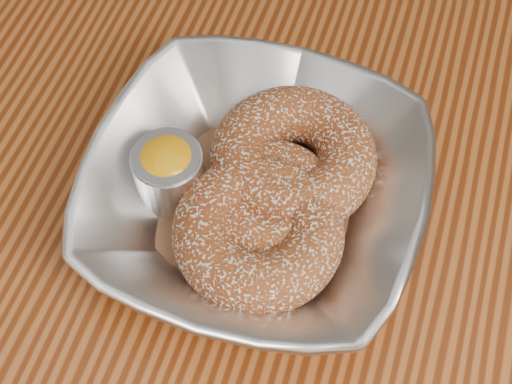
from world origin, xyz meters
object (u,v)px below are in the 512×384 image
(donut_back, at_px, (293,157))
(donut_front, at_px, (258,232))
(serving_bowl, at_px, (256,194))
(ramekin, at_px, (169,171))
(donut_extra, at_px, (270,200))
(table, at_px, (363,256))

(donut_back, bearing_deg, donut_front, -94.87)
(serving_bowl, distance_m, ramekin, 0.06)
(donut_extra, xyz_separation_m, ramekin, (-0.07, -0.00, 0.01))
(donut_front, xyz_separation_m, ramekin, (-0.07, 0.02, 0.00))
(serving_bowl, distance_m, donut_extra, 0.01)
(serving_bowl, height_order, donut_back, serving_bowl)
(table, relative_size, serving_bowl, 5.27)
(table, height_order, serving_bowl, serving_bowl)
(donut_back, xyz_separation_m, donut_extra, (-0.01, -0.04, -0.00))
(donut_back, relative_size, ramekin, 2.29)
(serving_bowl, bearing_deg, ramekin, -175.30)
(table, distance_m, donut_extra, 0.15)
(table, relative_size, donut_extra, 12.91)
(table, xyz_separation_m, donut_extra, (-0.07, -0.04, 0.13))
(table, distance_m, donut_front, 0.16)
(donut_back, distance_m, ramekin, 0.09)
(ramekin, bearing_deg, donut_back, 27.09)
(donut_front, relative_size, donut_extra, 1.22)
(donut_extra, bearing_deg, serving_bowl, 175.63)
(donut_back, xyz_separation_m, donut_front, (-0.01, -0.06, -0.00))
(table, height_order, donut_front, donut_front)
(donut_extra, height_order, ramekin, ramekin)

